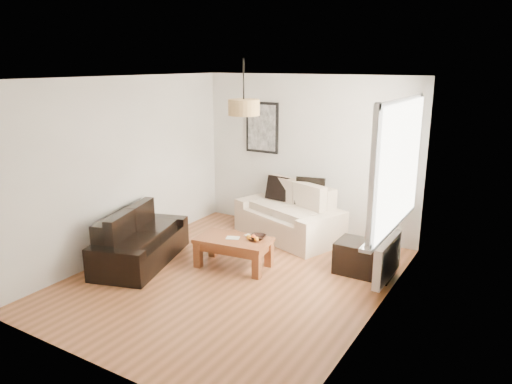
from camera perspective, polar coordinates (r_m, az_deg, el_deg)
The scene contains 21 objects.
floor at distance 6.49m, azimuth -2.77°, elevation -10.19°, with size 4.50×4.50×0.00m, color brown.
ceiling at distance 5.87m, azimuth -3.10°, elevation 13.41°, with size 3.80×4.50×0.00m, color white, non-canonical shape.
wall_back at distance 7.97m, azimuth 6.14°, elevation 4.41°, with size 3.80×0.04×2.60m, color silver, non-canonical shape.
wall_front at distance 4.45m, azimuth -19.36°, elevation -5.16°, with size 3.80×0.04×2.60m, color silver, non-canonical shape.
wall_left at distance 7.26m, azimuth -15.51°, elevation 2.87°, with size 0.04×4.50×2.60m, color silver, non-canonical shape.
wall_right at distance 5.27m, azimuth 14.52°, elevation -1.64°, with size 0.04×4.50×2.60m, color silver, non-canonical shape.
window_bay at distance 5.95m, azimuth 16.59°, elevation 3.12°, with size 0.14×1.90×1.60m, color white, non-canonical shape.
radiator at distance 6.32m, azimuth 15.40°, elevation -7.71°, with size 0.10×0.90×0.52m, color white.
poster at distance 8.27m, azimuth 0.74°, elevation 7.69°, with size 0.62×0.04×0.87m, color black, non-canonical shape.
pendant_shade at distance 6.14m, azimuth -1.46°, elevation 10.05°, with size 0.40×0.40×0.20m, color tan.
loveseat_cream at distance 7.81m, azimuth 3.95°, elevation -2.39°, with size 1.71×0.93×0.85m, color beige, non-canonical shape.
sofa_leather at distance 7.05m, azimuth -13.58°, elevation -5.39°, with size 1.64×0.80×0.71m, color black, non-canonical shape.
coffee_table at distance 6.75m, azimuth -2.69°, elevation -7.21°, with size 1.03×0.56×0.42m, color brown, non-canonical shape.
ottoman at distance 6.70m, azimuth 12.84°, elevation -7.71°, with size 0.76×0.49×0.43m, color black.
cushion_left at distance 8.04m, azimuth 2.65°, elevation 0.45°, with size 0.40×0.12×0.40m, color black.
cushion_right at distance 7.78m, azimuth 6.44°, elevation 0.08°, with size 0.46×0.14×0.46m, color black.
fruit_bowl at distance 6.63m, azimuth 0.21°, elevation -5.41°, with size 0.23×0.23×0.06m, color black.
orange_a at distance 6.59m, azimuth -0.31°, elevation -5.41°, with size 0.07×0.07×0.07m, color #D74612.
orange_b at distance 6.52m, azimuth 0.05°, elevation -5.64°, with size 0.07×0.07×0.07m, color orange.
orange_c at distance 6.60m, azimuth -0.86°, elevation -5.41°, with size 0.07×0.07×0.07m, color orange.
papers at distance 6.68m, azimuth -2.79°, elevation -5.49°, with size 0.18×0.13×0.01m, color silver.
Camera 1 is at (3.28, -4.86, 2.78)m, focal length 33.57 mm.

